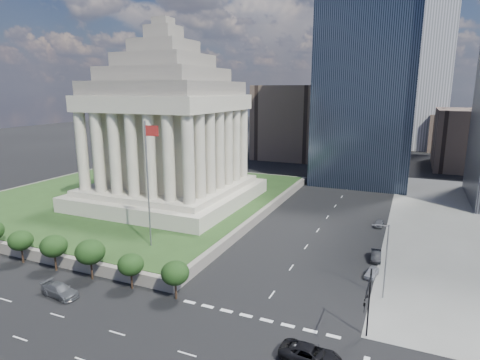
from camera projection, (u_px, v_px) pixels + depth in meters
The scene contains 16 objects.
ground at pixel (356, 177), 124.43m from camera, with size 500.00×500.00×0.00m, color black.
plaza_terrace at pixel (137, 198), 97.02m from camera, with size 66.00×70.00×1.80m, color #6A635A.
plaza_lawn at pixel (136, 194), 96.81m from camera, with size 64.00×68.00×0.10m, color #223C18.
war_memorial at pixel (167, 114), 86.43m from camera, with size 34.00×34.00×39.00m, color #ADA691, non-canonical shape.
flagpole at pixel (148, 178), 62.05m from camera, with size 2.52×0.24×20.00m.
tree_row at pixel (37, 248), 60.66m from camera, with size 53.00×4.00×6.00m, color black, non-canonical shape.
midrise_glass at pixel (368, 77), 112.57m from camera, with size 26.00×26.00×60.00m, color black.
building_filler_ne at pixel (467, 139), 136.61m from camera, with size 20.00×30.00×20.00m, color #4F3D36.
building_filler_nw at pixel (292, 122), 159.85m from camera, with size 24.00×30.00×28.00m, color #4F3D36.
traffic_signal_ne at pixel (368, 300), 41.21m from camera, with size 0.30×5.74×8.00m.
street_lamp_north at pixel (385, 257), 50.91m from camera, with size 2.13×0.22×10.00m.
pickup_truck at pixel (311, 355), 39.52m from camera, with size 6.21×2.86×1.72m, color black.
suv_grey at pixel (60, 290), 52.34m from camera, with size 5.67×2.31×1.65m, color #4E5054.
parked_sedan_near at pixel (372, 272), 57.88m from camera, with size 1.51×3.74×1.28m, color #9EA0A7.
parked_sedan_mid at pixel (376, 256), 63.51m from camera, with size 4.39×1.53×1.45m, color black.
parked_sedan_far at pixel (379, 223), 78.99m from camera, with size 1.55×3.84×1.31m, color #505357.
Camera 1 is at (15.37, -25.91, 26.42)m, focal length 30.00 mm.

